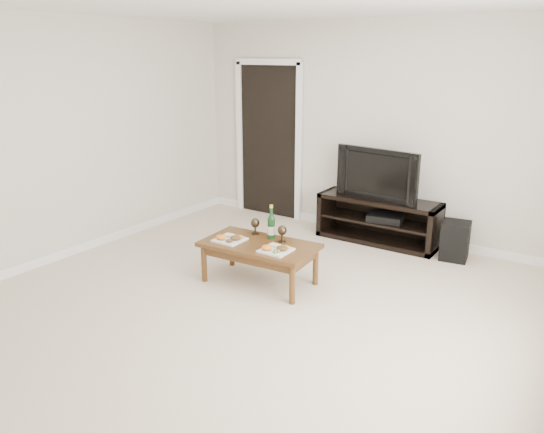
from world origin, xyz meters
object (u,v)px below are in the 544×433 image
at_px(subwoofer, 455,241).
at_px(coffee_table, 259,263).
at_px(media_console, 378,220).
at_px(television, 381,173).

height_order(subwoofer, coffee_table, subwoofer).
distance_m(media_console, coffee_table, 1.85).
relative_size(subwoofer, coffee_table, 0.39).
bearing_deg(coffee_table, television, 74.69).
xyz_separation_m(media_console, coffee_table, (-0.49, -1.79, -0.07)).
bearing_deg(media_console, television, 0.00).
bearing_deg(television, coffee_table, -97.77).
xyz_separation_m(media_console, subwoofer, (0.94, -0.06, -0.06)).
height_order(media_console, coffee_table, media_console).
bearing_deg(television, subwoofer, 4.17).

